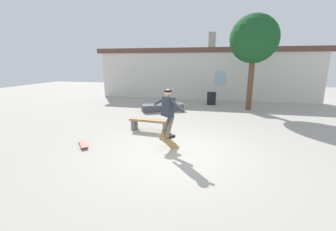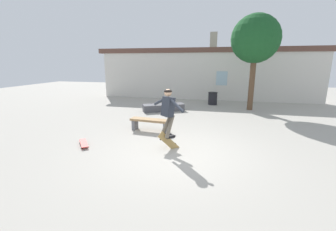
{
  "view_description": "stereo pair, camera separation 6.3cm",
  "coord_description": "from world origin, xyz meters",
  "px_view_note": "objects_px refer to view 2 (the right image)",
  "views": [
    {
      "loc": [
        1.13,
        -5.81,
        2.49
      ],
      "look_at": [
        -0.28,
        0.24,
        1.01
      ],
      "focal_mm": 24.0,
      "sensor_mm": 36.0,
      "label": 1
    },
    {
      "loc": [
        1.19,
        -5.8,
        2.49
      ],
      "look_at": [
        -0.28,
        0.24,
        1.01
      ],
      "focal_mm": 24.0,
      "sensor_mm": 36.0,
      "label": 2
    }
  ],
  "objects_px": {
    "tree_right": "(255,39)",
    "skateboard_resting": "(84,143)",
    "trash_bin": "(213,98)",
    "park_bench": "(150,122)",
    "skateboard_flipping": "(169,142)",
    "skate_ledge": "(164,107)",
    "skater": "(168,109)"
  },
  "relations": [
    {
      "from": "tree_right",
      "to": "skateboard_resting",
      "type": "xyz_separation_m",
      "value": [
        -5.51,
        -6.78,
        -3.52
      ]
    },
    {
      "from": "tree_right",
      "to": "trash_bin",
      "type": "height_order",
      "value": "tree_right"
    },
    {
      "from": "park_bench",
      "to": "skateboard_resting",
      "type": "xyz_separation_m",
      "value": [
        -1.52,
        -1.92,
        -0.25
      ]
    },
    {
      "from": "trash_bin",
      "to": "skateboard_flipping",
      "type": "relative_size",
      "value": 1.06
    },
    {
      "from": "tree_right",
      "to": "skateboard_resting",
      "type": "distance_m",
      "value": 9.42
    },
    {
      "from": "tree_right",
      "to": "skate_ledge",
      "type": "relative_size",
      "value": 2.25
    },
    {
      "from": "tree_right",
      "to": "skateboard_resting",
      "type": "height_order",
      "value": "tree_right"
    },
    {
      "from": "park_bench",
      "to": "skate_ledge",
      "type": "height_order",
      "value": "park_bench"
    },
    {
      "from": "park_bench",
      "to": "skateboard_resting",
      "type": "bearing_deg",
      "value": -122.86
    },
    {
      "from": "trash_bin",
      "to": "skateboard_resting",
      "type": "distance_m",
      "value": 8.6
    },
    {
      "from": "skater",
      "to": "skate_ledge",
      "type": "bearing_deg",
      "value": 56.81
    },
    {
      "from": "skateboard_flipping",
      "to": "skateboard_resting",
      "type": "relative_size",
      "value": 0.95
    },
    {
      "from": "tree_right",
      "to": "park_bench",
      "type": "distance_m",
      "value": 7.09
    },
    {
      "from": "tree_right",
      "to": "skate_ledge",
      "type": "distance_m",
      "value": 5.73
    },
    {
      "from": "skateboard_resting",
      "to": "park_bench",
      "type": "bearing_deg",
      "value": -77.68
    },
    {
      "from": "trash_bin",
      "to": "skateboard_flipping",
      "type": "bearing_deg",
      "value": -96.8
    },
    {
      "from": "trash_bin",
      "to": "skateboard_resting",
      "type": "xyz_separation_m",
      "value": [
        -3.51,
        -7.85,
        -0.32
      ]
    },
    {
      "from": "trash_bin",
      "to": "skateboard_resting",
      "type": "relative_size",
      "value": 1.01
    },
    {
      "from": "tree_right",
      "to": "skate_ledge",
      "type": "bearing_deg",
      "value": -162.44
    },
    {
      "from": "skate_ledge",
      "to": "skateboard_flipping",
      "type": "bearing_deg",
      "value": -102.22
    },
    {
      "from": "tree_right",
      "to": "park_bench",
      "type": "bearing_deg",
      "value": -129.41
    },
    {
      "from": "trash_bin",
      "to": "skateboard_resting",
      "type": "bearing_deg",
      "value": -114.07
    },
    {
      "from": "trash_bin",
      "to": "tree_right",
      "type": "bearing_deg",
      "value": -28.07
    },
    {
      "from": "park_bench",
      "to": "skater",
      "type": "xyz_separation_m",
      "value": [
        1.06,
        -1.57,
        0.87
      ]
    },
    {
      "from": "skateboard_resting",
      "to": "trash_bin",
      "type": "bearing_deg",
      "value": -63.41
    },
    {
      "from": "trash_bin",
      "to": "skateboard_flipping",
      "type": "height_order",
      "value": "trash_bin"
    },
    {
      "from": "skate_ledge",
      "to": "skateboard_flipping",
      "type": "xyz_separation_m",
      "value": [
        1.49,
        -5.07,
        0.03
      ]
    },
    {
      "from": "park_bench",
      "to": "skater",
      "type": "bearing_deg",
      "value": -50.43
    },
    {
      "from": "skater",
      "to": "skateboard_flipping",
      "type": "height_order",
      "value": "skater"
    },
    {
      "from": "skateboard_resting",
      "to": "skater",
      "type": "bearing_deg",
      "value": -121.66
    },
    {
      "from": "skateboard_flipping",
      "to": "skateboard_resting",
      "type": "distance_m",
      "value": 2.63
    },
    {
      "from": "skate_ledge",
      "to": "skateboard_flipping",
      "type": "height_order",
      "value": "skateboard_flipping"
    }
  ]
}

